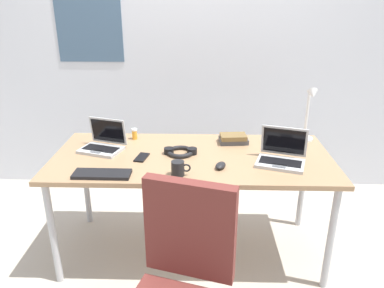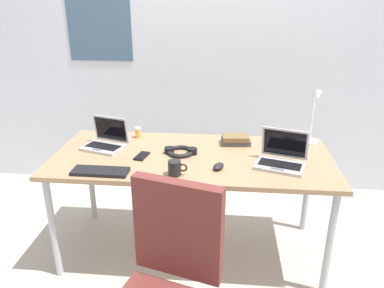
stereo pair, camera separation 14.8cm
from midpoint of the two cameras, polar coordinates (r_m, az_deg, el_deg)
The scene contains 13 objects.
ground_plane at distance 2.80m, azimuth -1.57°, elevation -15.82°, with size 12.00×12.00×0.00m, color #B7AD9E.
wall_back at distance 3.34m, azimuth -0.77°, elevation 14.82°, with size 6.00×0.13×2.60m.
desk at distance 2.44m, azimuth -1.73°, elevation -3.00°, with size 1.80×0.80×0.74m.
desk_lamp at distance 2.69m, azimuth 15.91°, elevation 4.31°, with size 0.12×0.18×0.40m.
laptop_far_corner at distance 2.34m, azimuth 11.79°, elevation -1.88°, with size 0.34×0.31×0.21m.
laptop_center at distance 2.58m, azimuth -15.07°, elevation 0.01°, with size 0.32×0.28×0.20m.
external_keyboard at distance 2.23m, azimuth -15.48°, elevation -4.49°, with size 0.33×0.12×0.02m, color black.
computer_mouse at distance 2.24m, azimuth 2.51°, elevation -3.34°, with size 0.06×0.10×0.03m, color black.
cell_phone at distance 2.41m, azimuth -9.46°, elevation -2.06°, with size 0.06×0.14×0.01m, color black.
headphones at distance 2.44m, azimuth -3.54°, elevation -1.19°, with size 0.21×0.18×0.04m.
pill_bottle at distance 2.72m, azimuth -10.34°, elevation 1.55°, with size 0.04×0.04×0.08m.
book_stack at distance 2.62m, azimuth 4.76°, elevation 0.79°, with size 0.21×0.15×0.06m.
coffee_mug at distance 2.14m, azimuth -4.11°, elevation -3.78°, with size 0.11×0.08×0.09m.
Camera 1 is at (0.06, -2.21, 1.71)m, focal length 34.81 mm.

